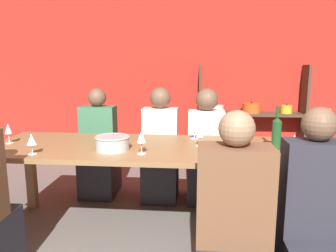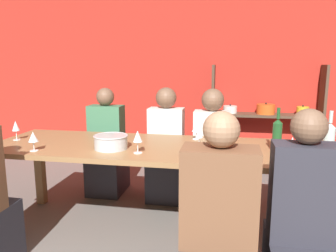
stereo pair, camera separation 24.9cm
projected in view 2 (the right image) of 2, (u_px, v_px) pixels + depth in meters
name	position (u px, v px, depth m)	size (l,w,h in m)	color
wall_back_red	(204.00, 69.00, 4.79)	(8.80, 0.06, 2.70)	red
shelf_unit	(265.00, 132.00, 4.59)	(1.49, 0.30, 1.42)	#4C3828
dining_table	(166.00, 155.00, 2.69)	(2.93, 0.90, 0.76)	olive
mixing_bowl	(111.00, 141.00, 2.59)	(0.27, 0.27, 0.11)	#B7BABC
wine_bottle_green	(329.00, 139.00, 2.32)	(0.08, 0.08, 0.34)	#B2C6C1
wine_bottle_dark	(277.00, 134.00, 2.49)	(0.07, 0.07, 0.34)	#1E4C23
wine_glass_white_a	(228.00, 137.00, 2.55)	(0.07, 0.07, 0.15)	white
wine_glass_empty_a	(199.00, 134.00, 2.64)	(0.07, 0.07, 0.16)	white
wine_glass_white_b	(230.00, 130.00, 2.79)	(0.07, 0.07, 0.16)	white
wine_glass_empty_b	(33.00, 137.00, 2.51)	(0.08, 0.08, 0.15)	white
wine_glass_empty_c	(320.00, 145.00, 2.27)	(0.08, 0.08, 0.15)	white
wine_glass_empty_d	(16.00, 127.00, 2.88)	(0.06, 0.06, 0.17)	white
wine_glass_white_c	(138.00, 137.00, 2.45)	(0.07, 0.07, 0.17)	white
wine_glass_white_d	(196.00, 128.00, 2.91)	(0.08, 0.08, 0.15)	white
wine_glass_white_e	(292.00, 145.00, 2.25)	(0.08, 0.08, 0.17)	white
cell_phone	(222.00, 145.00, 2.70)	(0.14, 0.16, 0.01)	black
person_far_a	(166.00, 157.00, 3.48)	(0.36, 0.45, 1.19)	#2D2D38
person_near_b	(300.00, 240.00, 1.85)	(0.35, 0.44, 1.19)	#2D2D38
person_far_b	(107.00, 154.00, 3.65)	(0.37, 0.46, 1.17)	#2D2D38
person_near_c	(218.00, 241.00, 1.87)	(0.42, 0.53, 1.18)	#2D2D38
person_far_c	(211.00, 160.00, 3.39)	(0.37, 0.46, 1.19)	#2D2D38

